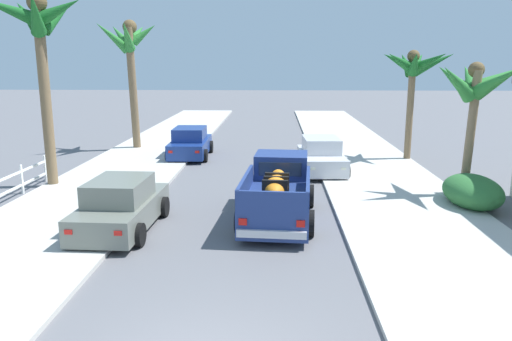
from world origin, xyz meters
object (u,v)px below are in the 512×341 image
Objects in this scene: pickup_truck at (278,193)px; car_right_mid at (190,143)px; palm_tree_left_back at (415,68)px; car_right_near at (121,206)px; palm_tree_right_fore at (476,86)px; palm_tree_right_mid at (129,49)px; palm_tree_left_mid at (38,34)px; hedge_bush at (472,191)px; car_left_near at (321,156)px.

car_right_mid is (-4.45, 10.03, -0.10)m from pickup_truck.
car_right_mid is 11.64m from palm_tree_left_back.
palm_tree_right_fore is at bearing 19.23° from car_right_near.
car_right_near is 14.47m from palm_tree_right_mid.
pickup_truck is at bearing 15.78° from car_right_near.
palm_tree_left_mid is at bearing -96.49° from palm_tree_right_mid.
palm_tree_right_fore is 6.87m from palm_tree_left_back.
car_right_near is (-4.56, -1.29, -0.10)m from pickup_truck.
car_right_mid is 9.27m from palm_tree_left_mid.
palm_tree_left_mid reaches higher than palm_tree_right_mid.
hedge_bush is (11.07, 2.70, -0.16)m from car_right_near.
palm_tree_left_back reaches higher than car_left_near.
pickup_truck is 0.76× the size of palm_tree_right_mid.
pickup_truck is at bearing -106.04° from car_left_near.
palm_tree_left_back is 9.03m from hedge_bush.
hedge_bush is at bearing 13.70° from car_right_near.
palm_tree_right_mid reaches higher than car_right_mid.
pickup_truck is 1.24× the size of car_right_near.
palm_tree_right_mid is at bearing 152.03° from car_left_near.
palm_tree_right_mid is at bearing 83.51° from palm_tree_left_mid.
palm_tree_left_mid is 16.53m from palm_tree_left_back.
palm_tree_right_mid is (-14.73, 9.28, 1.49)m from palm_tree_right_fore.
car_right_near is 11.32m from car_right_mid.
palm_tree_right_fore is at bearing -39.69° from car_left_near.
palm_tree_right_fore is 1.75× the size of hedge_bush.
hedge_bush is at bearing -90.20° from palm_tree_left_back.
hedge_bush is at bearing -103.19° from palm_tree_right_fore.
car_right_near is 15.95m from palm_tree_left_back.
car_right_mid is (-6.38, 3.31, 0.00)m from car_left_near.
car_right_near is at bearing -135.77° from palm_tree_left_back.
palm_tree_right_fore is at bearing -3.65° from palm_tree_left_mid.
car_left_near is at bearing 15.75° from palm_tree_left_mid.
palm_tree_left_mid is (-8.87, 3.68, 5.00)m from pickup_truck.
car_right_near is at bearing -49.05° from palm_tree_left_mid.
palm_tree_left_back reaches higher than car_right_near.
hedge_bush is at bearing -49.25° from car_left_near.
palm_tree_left_mid reaches higher than pickup_truck.
palm_tree_left_mid is 1.04× the size of palm_tree_right_mid.
palm_tree_right_fore is (11.26, -7.35, 3.27)m from car_right_mid.
car_right_near is at bearing -160.77° from palm_tree_right_fore.
car_right_near is at bearing -129.02° from car_left_near.
palm_tree_right_mid is at bearing 170.42° from palm_tree_left_back.
car_right_near and car_right_mid have the same top height.
palm_tree_left_mid is at bearing 176.35° from palm_tree_right_fore.
car_right_mid is at bearing 141.82° from hedge_bush.
car_right_near is 12.48m from palm_tree_right_fore.
palm_tree_right_mid is (-9.86, 5.23, 4.76)m from car_left_near.
palm_tree_left_back is at bearing 20.76° from palm_tree_left_mid.
palm_tree_right_fore is 15.81m from palm_tree_left_mid.
palm_tree_right_mid is 1.29× the size of palm_tree_left_back.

